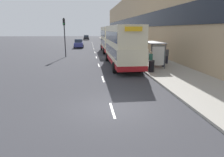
% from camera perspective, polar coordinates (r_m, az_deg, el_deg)
% --- Properties ---
extents(ground_plane, '(220.00, 220.00, 0.00)m').
position_cam_1_polar(ground_plane, '(10.32, -0.08, -8.49)').
color(ground_plane, '#38383D').
extents(pavement, '(5.00, 93.00, 0.14)m').
position_cam_1_polar(pavement, '(48.72, 2.30, 9.39)').
color(pavement, '#A39E93').
rests_on(pavement, ground_plane).
extents(terrace_facade, '(3.10, 93.00, 12.07)m').
position_cam_1_polar(terrace_facade, '(49.40, 7.14, 16.28)').
color(terrace_facade, tan).
rests_on(terrace_facade, ground_plane).
extents(lane_mark_0, '(0.12, 2.00, 0.01)m').
position_cam_1_polar(lane_mark_0, '(10.06, 0.10, -9.06)').
color(lane_mark_0, silver).
rests_on(lane_mark_0, ground_plane).
extents(lane_mark_1, '(0.12, 2.00, 0.01)m').
position_cam_1_polar(lane_mark_1, '(16.13, -2.60, -0.18)').
color(lane_mark_1, silver).
rests_on(lane_mark_1, ground_plane).
extents(lane_mark_2, '(0.12, 2.00, 0.01)m').
position_cam_1_polar(lane_mark_2, '(22.39, -3.81, 3.80)').
color(lane_mark_2, silver).
rests_on(lane_mark_2, ground_plane).
extents(lane_mark_3, '(0.12, 2.00, 0.01)m').
position_cam_1_polar(lane_mark_3, '(28.71, -4.49, 6.04)').
color(lane_mark_3, silver).
rests_on(lane_mark_3, ground_plane).
extents(lane_mark_4, '(0.12, 2.00, 0.01)m').
position_cam_1_polar(lane_mark_4, '(35.07, -4.92, 7.46)').
color(lane_mark_4, silver).
rests_on(lane_mark_4, ground_plane).
extents(lane_mark_5, '(0.12, 2.00, 0.01)m').
position_cam_1_polar(lane_mark_5, '(41.44, -5.23, 8.45)').
color(lane_mark_5, silver).
rests_on(lane_mark_5, ground_plane).
extents(lane_mark_6, '(0.12, 2.00, 0.01)m').
position_cam_1_polar(lane_mark_6, '(47.82, -5.45, 9.17)').
color(lane_mark_6, silver).
rests_on(lane_mark_6, ground_plane).
extents(lane_mark_7, '(0.12, 2.00, 0.01)m').
position_cam_1_polar(lane_mark_7, '(54.21, -5.62, 9.73)').
color(lane_mark_7, silver).
rests_on(lane_mark_7, ground_plane).
extents(lane_mark_8, '(0.12, 2.00, 0.01)m').
position_cam_1_polar(lane_mark_8, '(60.60, -5.76, 10.16)').
color(lane_mark_8, silver).
rests_on(lane_mark_8, ground_plane).
extents(bus_shelter, '(1.60, 4.20, 2.48)m').
position_cam_1_polar(bus_shelter, '(21.49, 12.09, 8.14)').
color(bus_shelter, '#4C4C51').
rests_on(bus_shelter, ground_plane).
extents(double_decker_bus_near, '(2.85, 10.91, 4.30)m').
position_cam_1_polar(double_decker_bus_near, '(21.59, 2.87, 9.54)').
color(double_decker_bus_near, beige).
rests_on(double_decker_bus_near, ground_plane).
extents(double_decker_bus_ahead, '(2.85, 10.08, 4.30)m').
position_cam_1_polar(double_decker_bus_ahead, '(35.28, -0.62, 11.26)').
color(double_decker_bus_ahead, beige).
rests_on(double_decker_bus_ahead, ground_plane).
extents(car_0, '(2.02, 4.21, 1.84)m').
position_cam_1_polar(car_0, '(44.06, -9.49, 9.81)').
color(car_0, navy).
rests_on(car_0, ground_plane).
extents(car_1, '(2.07, 4.31, 1.75)m').
position_cam_1_polar(car_1, '(76.15, -7.35, 11.53)').
color(car_1, black).
rests_on(car_1, ground_plane).
extents(pedestrian_at_shelter, '(0.36, 0.36, 1.79)m').
position_cam_1_polar(pedestrian_at_shelter, '(21.35, 14.52, 5.75)').
color(pedestrian_at_shelter, '#23232D').
rests_on(pedestrian_at_shelter, ground_plane).
extents(pedestrian_1, '(0.35, 0.35, 1.78)m').
position_cam_1_polar(pedestrian_1, '(23.42, 15.44, 6.37)').
color(pedestrian_1, '#23232D').
rests_on(pedestrian_1, ground_plane).
extents(pedestrian_2, '(0.35, 0.35, 1.76)m').
position_cam_1_polar(pedestrian_2, '(23.96, 13.25, 6.64)').
color(pedestrian_2, '#23232D').
rests_on(pedestrian_2, ground_plane).
extents(pedestrian_3, '(0.32, 0.32, 1.61)m').
position_cam_1_polar(pedestrian_3, '(24.74, 8.97, 6.87)').
color(pedestrian_3, '#23232D').
rests_on(pedestrian_3, ground_plane).
extents(pedestrian_4, '(0.36, 0.36, 1.80)m').
position_cam_1_polar(pedestrian_4, '(18.98, 10.96, 4.97)').
color(pedestrian_4, '#23232D').
rests_on(pedestrian_4, ground_plane).
extents(litter_bin, '(0.55, 0.55, 1.05)m').
position_cam_1_polar(litter_bin, '(18.53, 11.16, 3.53)').
color(litter_bin, black).
rests_on(litter_bin, ground_plane).
extents(traffic_light_far_kerb, '(0.30, 0.32, 5.45)m').
position_cam_1_polar(traffic_light_far_kerb, '(29.70, -13.45, 13.00)').
color(traffic_light_far_kerb, black).
rests_on(traffic_light_far_kerb, ground_plane).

